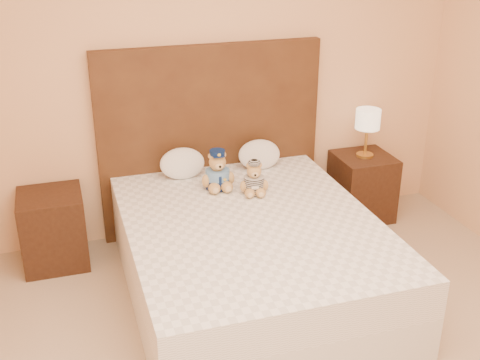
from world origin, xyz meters
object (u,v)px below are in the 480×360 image
at_px(nightstand_left, 53,229).
at_px(pillow_left, 182,162).
at_px(lamp, 368,121).
at_px(teddy_police, 217,170).
at_px(bed, 251,257).
at_px(pillow_right, 259,153).
at_px(nightstand_right, 362,186).
at_px(teddy_prisoner, 254,178).

distance_m(nightstand_left, pillow_left, 1.06).
bearing_deg(lamp, nightstand_left, 180.00).
bearing_deg(lamp, teddy_police, -169.31).
distance_m(lamp, pillow_left, 1.53).
bearing_deg(bed, nightstand_left, 147.38).
relative_size(teddy_police, pillow_right, 0.86).
xyz_separation_m(bed, teddy_police, (-0.07, 0.55, 0.42)).
xyz_separation_m(nightstand_left, pillow_right, (1.59, 0.03, 0.39)).
bearing_deg(pillow_right, bed, -112.33).
bearing_deg(nightstand_right, teddy_prisoner, -159.56).
xyz_separation_m(lamp, pillow_right, (-0.91, 0.03, -0.18)).
bearing_deg(lamp, nightstand_right, 0.00).
bearing_deg(bed, pillow_right, 67.67).
bearing_deg(teddy_police, nightstand_right, 11.57).
xyz_separation_m(teddy_prisoner, pillow_left, (-0.42, 0.44, 0.00)).
relative_size(nightstand_right, teddy_prisoner, 2.31).
relative_size(bed, pillow_right, 5.92).
distance_m(teddy_prisoner, pillow_right, 0.48).
relative_size(nightstand_left, teddy_police, 1.89).
height_order(nightstand_left, pillow_right, pillow_right).
bearing_deg(teddy_prisoner, bed, -99.38).
distance_m(nightstand_right, pillow_left, 1.57).
bearing_deg(teddy_prisoner, pillow_left, 145.02).
bearing_deg(pillow_left, nightstand_right, -1.13).
height_order(nightstand_left, nightstand_right, same).
bearing_deg(teddy_prisoner, lamp, 31.88).
relative_size(nightstand_left, pillow_left, 1.62).
height_order(nightstand_right, lamp, lamp).
relative_size(lamp, pillow_right, 1.18).
xyz_separation_m(nightstand_right, teddy_prisoner, (-1.10, -0.41, 0.39)).
bearing_deg(bed, lamp, 32.62).
bearing_deg(lamp, pillow_left, 178.87).
distance_m(nightstand_left, nightstand_right, 2.50).
bearing_deg(teddy_police, pillow_right, 34.86).
bearing_deg(pillow_left, lamp, -1.13).
height_order(nightstand_left, teddy_prisoner, teddy_prisoner).
xyz_separation_m(teddy_police, pillow_right, (0.42, 0.28, -0.03)).
height_order(nightstand_right, pillow_right, pillow_right).
relative_size(bed, teddy_prisoner, 8.40).
bearing_deg(pillow_right, nightstand_left, -178.92).
distance_m(bed, nightstand_right, 1.48).
distance_m(nightstand_left, lamp, 2.56).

